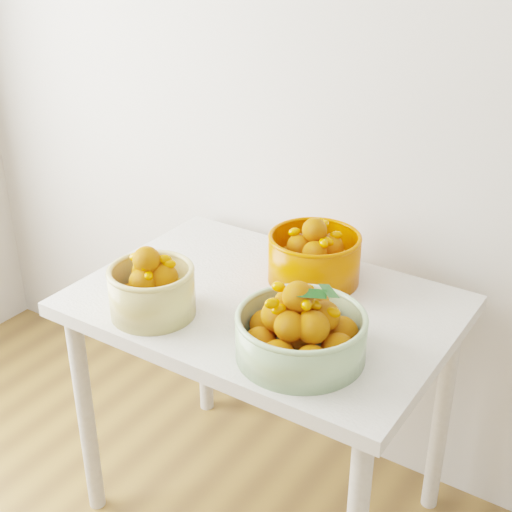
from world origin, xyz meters
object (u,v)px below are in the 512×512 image
object	(u,v)px
bowl_green	(301,331)
bowl_orange	(314,256)
bowl_cream	(152,289)
table	(264,330)

from	to	relation	value
bowl_green	bowl_orange	world-z (taller)	bowl_green
bowl_cream	bowl_green	size ratio (longest dim) A/B	0.76
bowl_green	table	bearing A→B (deg)	140.55
bowl_cream	bowl_orange	bearing A→B (deg)	56.35
table	bowl_orange	xyz separation A→B (m)	(0.06, 0.17, 0.17)
table	bowl_cream	distance (m)	0.34
bowl_green	bowl_orange	distance (m)	0.38
bowl_cream	bowl_orange	size ratio (longest dim) A/B	1.09
bowl_green	bowl_orange	bearing A→B (deg)	114.61
bowl_cream	bowl_orange	xyz separation A→B (m)	(0.26, 0.39, 0.00)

